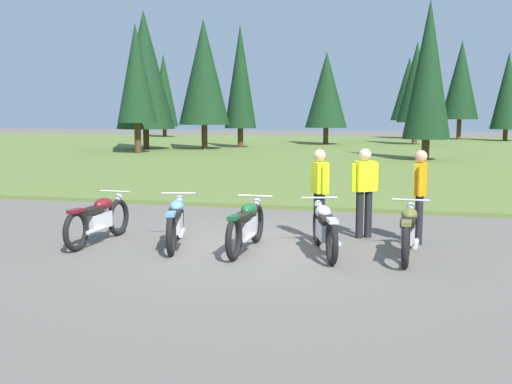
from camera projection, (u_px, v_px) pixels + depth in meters
The scene contains 11 objects.
ground_plane at pixel (248, 248), 10.49m from camera, with size 140.00×140.00×0.00m, color #605B54.
grass_moorland at pixel (361, 152), 35.74m from camera, with size 80.00×44.00×0.10m, color #5B7033.
forest_treeline at pixel (428, 80), 39.34m from camera, with size 43.72×29.35×8.49m.
motorcycle_maroon at pixel (99, 219), 10.85m from camera, with size 0.62×2.10×0.88m.
motorcycle_sky_blue at pixel (176, 222), 10.57m from camera, with size 0.79×2.05×0.88m.
motorcycle_british_green at pixel (246, 225), 10.22m from camera, with size 0.62×2.10×0.88m.
motorcycle_silver at pixel (325, 228), 9.97m from camera, with size 0.83×2.04×0.88m.
motorcycle_olive at pixel (408, 231), 9.73m from camera, with size 0.62×2.10×0.88m.
rider_checking_bike at pixel (420, 191), 10.75m from camera, with size 0.23×0.55×1.67m.
rider_in_hivis_vest at pixel (364, 187), 11.22m from camera, with size 0.48×0.38×1.67m.
rider_near_row_end at pixel (319, 189), 10.99m from camera, with size 0.37×0.49×1.67m.
Camera 1 is at (2.62, -9.94, 2.32)m, focal length 42.52 mm.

